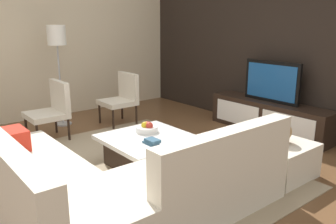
{
  "coord_description": "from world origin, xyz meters",
  "views": [
    {
      "loc": [
        3.14,
        -2.23,
        1.74
      ],
      "look_at": [
        -0.23,
        0.51,
        0.6
      ],
      "focal_mm": 37.25,
      "sensor_mm": 36.0,
      "label": 1
    }
  ],
  "objects_px": {
    "television": "(272,82)",
    "sectional_couch": "(105,184)",
    "coffee_table": "(149,151)",
    "decorative_ball": "(280,131)",
    "media_console": "(269,117)",
    "floor_lamp": "(57,42)",
    "book_stack": "(152,141)",
    "fruit_bowl": "(147,128)",
    "accent_chair_far": "(122,96)",
    "ottoman": "(277,159)",
    "accent_chair_near": "(52,107)"
  },
  "relations": [
    {
      "from": "coffee_table",
      "to": "book_stack",
      "type": "distance_m",
      "value": 0.32
    },
    {
      "from": "floor_lamp",
      "to": "decorative_ball",
      "type": "distance_m",
      "value": 3.78
    },
    {
      "from": "television",
      "to": "ottoman",
      "type": "relative_size",
      "value": 1.38
    },
    {
      "from": "fruit_bowl",
      "to": "book_stack",
      "type": "bearing_deg",
      "value": -28.65
    },
    {
      "from": "accent_chair_near",
      "to": "decorative_ball",
      "type": "relative_size",
      "value": 3.33
    },
    {
      "from": "decorative_ball",
      "to": "book_stack",
      "type": "xyz_separation_m",
      "value": [
        -0.91,
        -1.12,
        -0.12
      ]
    },
    {
      "from": "media_console",
      "to": "decorative_ball",
      "type": "distance_m",
      "value": 1.67
    },
    {
      "from": "ottoman",
      "to": "fruit_bowl",
      "type": "xyz_separation_m",
      "value": [
        -1.31,
        -0.91,
        0.23
      ]
    },
    {
      "from": "sectional_couch",
      "to": "book_stack",
      "type": "bearing_deg",
      "value": 116.0
    },
    {
      "from": "accent_chair_near",
      "to": "book_stack",
      "type": "relative_size",
      "value": 4.54
    },
    {
      "from": "accent_chair_far",
      "to": "decorative_ball",
      "type": "bearing_deg",
      "value": 14.46
    },
    {
      "from": "accent_chair_far",
      "to": "floor_lamp",
      "type": "bearing_deg",
      "value": -113.48
    },
    {
      "from": "ottoman",
      "to": "decorative_ball",
      "type": "height_order",
      "value": "decorative_ball"
    },
    {
      "from": "media_console",
      "to": "fruit_bowl",
      "type": "distance_m",
      "value": 2.22
    },
    {
      "from": "fruit_bowl",
      "to": "book_stack",
      "type": "distance_m",
      "value": 0.45
    },
    {
      "from": "accent_chair_far",
      "to": "book_stack",
      "type": "bearing_deg",
      "value": -13.56
    },
    {
      "from": "television",
      "to": "accent_chair_far",
      "type": "relative_size",
      "value": 1.11
    },
    {
      "from": "television",
      "to": "coffee_table",
      "type": "xyz_separation_m",
      "value": [
        -0.1,
        -2.3,
        -0.62
      ]
    },
    {
      "from": "media_console",
      "to": "ottoman",
      "type": "relative_size",
      "value": 2.91
    },
    {
      "from": "media_console",
      "to": "ottoman",
      "type": "height_order",
      "value": "media_console"
    },
    {
      "from": "floor_lamp",
      "to": "book_stack",
      "type": "height_order",
      "value": "floor_lamp"
    },
    {
      "from": "television",
      "to": "ottoman",
      "type": "distance_m",
      "value": 1.76
    },
    {
      "from": "floor_lamp",
      "to": "media_console",
      "type": "bearing_deg",
      "value": 43.98
    },
    {
      "from": "decorative_ball",
      "to": "coffee_table",
      "type": "bearing_deg",
      "value": -138.31
    },
    {
      "from": "media_console",
      "to": "floor_lamp",
      "type": "height_order",
      "value": "floor_lamp"
    },
    {
      "from": "sectional_couch",
      "to": "book_stack",
      "type": "height_order",
      "value": "sectional_couch"
    },
    {
      "from": "television",
      "to": "accent_chair_near",
      "type": "bearing_deg",
      "value": -123.75
    },
    {
      "from": "television",
      "to": "decorative_ball",
      "type": "relative_size",
      "value": 3.69
    },
    {
      "from": "fruit_bowl",
      "to": "accent_chair_far",
      "type": "xyz_separation_m",
      "value": [
        -1.64,
        0.66,
        0.06
      ]
    },
    {
      "from": "sectional_couch",
      "to": "accent_chair_near",
      "type": "distance_m",
      "value": 2.44
    },
    {
      "from": "ottoman",
      "to": "book_stack",
      "type": "relative_size",
      "value": 3.65
    },
    {
      "from": "coffee_table",
      "to": "book_stack",
      "type": "bearing_deg",
      "value": -27.89
    },
    {
      "from": "sectional_couch",
      "to": "ottoman",
      "type": "bearing_deg",
      "value": 75.44
    },
    {
      "from": "television",
      "to": "floor_lamp",
      "type": "relative_size",
      "value": 0.58
    },
    {
      "from": "sectional_couch",
      "to": "coffee_table",
      "type": "xyz_separation_m",
      "value": [
        -0.62,
        0.95,
        -0.09
      ]
    },
    {
      "from": "television",
      "to": "accent_chair_near",
      "type": "xyz_separation_m",
      "value": [
        -1.87,
        -2.79,
        -0.33
      ]
    },
    {
      "from": "book_stack",
      "to": "accent_chair_far",
      "type": "bearing_deg",
      "value": 156.78
    },
    {
      "from": "media_console",
      "to": "television",
      "type": "bearing_deg",
      "value": 90.0
    },
    {
      "from": "fruit_bowl",
      "to": "accent_chair_far",
      "type": "bearing_deg",
      "value": 158.17
    },
    {
      "from": "television",
      "to": "accent_chair_far",
      "type": "xyz_separation_m",
      "value": [
        -1.92,
        -1.54,
        -0.33
      ]
    },
    {
      "from": "television",
      "to": "decorative_ball",
      "type": "distance_m",
      "value": 1.68
    },
    {
      "from": "media_console",
      "to": "ottoman",
      "type": "distance_m",
      "value": 1.65
    },
    {
      "from": "television",
      "to": "sectional_couch",
      "type": "distance_m",
      "value": 3.33
    },
    {
      "from": "media_console",
      "to": "sectional_couch",
      "type": "distance_m",
      "value": 3.28
    },
    {
      "from": "coffee_table",
      "to": "decorative_ball",
      "type": "height_order",
      "value": "decorative_ball"
    },
    {
      "from": "media_console",
      "to": "accent_chair_near",
      "type": "relative_size",
      "value": 2.34
    },
    {
      "from": "sectional_couch",
      "to": "accent_chair_near",
      "type": "relative_size",
      "value": 2.79
    },
    {
      "from": "fruit_bowl",
      "to": "ottoman",
      "type": "bearing_deg",
      "value": 34.73
    },
    {
      "from": "media_console",
      "to": "book_stack",
      "type": "distance_m",
      "value": 2.42
    },
    {
      "from": "media_console",
      "to": "coffee_table",
      "type": "bearing_deg",
      "value": -92.49
    }
  ]
}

